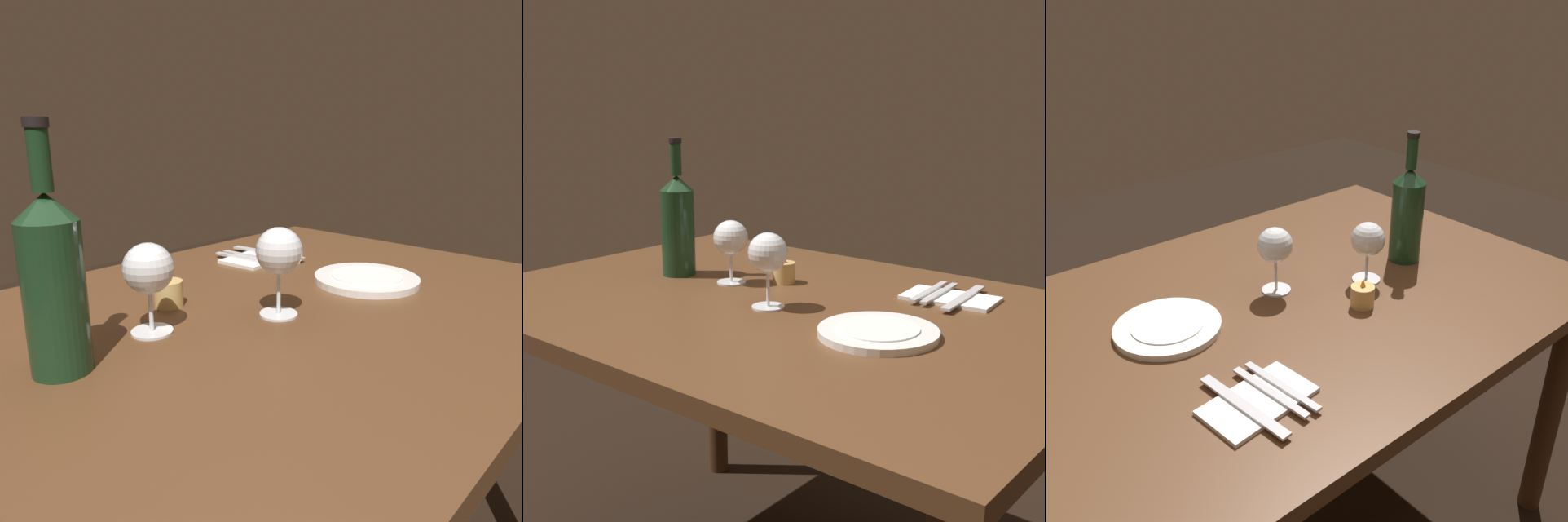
% 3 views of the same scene
% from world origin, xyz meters
% --- Properties ---
extents(dining_table, '(1.30, 0.90, 0.74)m').
position_xyz_m(dining_table, '(0.00, 0.00, 0.65)').
color(dining_table, '#56351E').
rests_on(dining_table, ground).
extents(wine_glass_left, '(0.08, 0.08, 0.15)m').
position_xyz_m(wine_glass_left, '(0.00, -0.05, 0.85)').
color(wine_glass_left, white).
rests_on(wine_glass_left, dining_table).
extents(wine_glass_right, '(0.08, 0.08, 0.14)m').
position_xyz_m(wine_glass_right, '(-0.19, 0.05, 0.84)').
color(wine_glass_right, white).
rests_on(wine_glass_right, dining_table).
extents(wine_bottle, '(0.08, 0.08, 0.32)m').
position_xyz_m(wine_bottle, '(-0.35, 0.03, 0.86)').
color(wine_bottle, '#19381E').
rests_on(wine_bottle, dining_table).
extents(votive_candle, '(0.05, 0.05, 0.07)m').
position_xyz_m(votive_candle, '(-0.10, 0.13, 0.76)').
color(votive_candle, '#DBB266').
rests_on(votive_candle, dining_table).
extents(dinner_plate, '(0.22, 0.22, 0.02)m').
position_xyz_m(dinner_plate, '(0.27, -0.06, 0.75)').
color(dinner_plate, white).
rests_on(dinner_plate, dining_table).
extents(folded_napkin, '(0.20, 0.13, 0.01)m').
position_xyz_m(folded_napkin, '(0.26, 0.24, 0.74)').
color(folded_napkin, white).
rests_on(folded_napkin, dining_table).
extents(fork_inner, '(0.03, 0.18, 0.00)m').
position_xyz_m(fork_inner, '(0.23, 0.24, 0.75)').
color(fork_inner, silver).
rests_on(fork_inner, folded_napkin).
extents(fork_outer, '(0.03, 0.18, 0.00)m').
position_xyz_m(fork_outer, '(0.21, 0.24, 0.75)').
color(fork_outer, silver).
rests_on(fork_outer, folded_napkin).
extents(table_knife, '(0.04, 0.21, 0.00)m').
position_xyz_m(table_knife, '(0.29, 0.24, 0.75)').
color(table_knife, silver).
rests_on(table_knife, folded_napkin).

